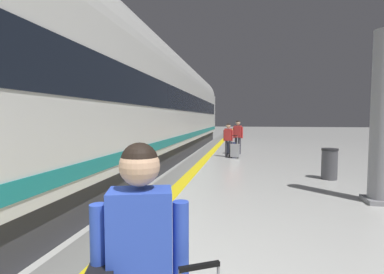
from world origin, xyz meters
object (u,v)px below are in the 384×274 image
high_speed_train (133,98)px  passenger_mid (228,138)px  platform_pillar (382,122)px  suitcase_mid (235,150)px  suitcase_near (231,148)px  traveller_foreground (138,272)px  waste_bin (329,164)px  passenger_near (238,135)px

high_speed_train → passenger_mid: size_ratio=19.66×
platform_pillar → suitcase_mid: bearing=117.3°
suitcase_near → traveller_foreground: bearing=-89.7°
high_speed_train → suitcase_mid: bearing=42.9°
platform_pillar → traveller_foreground: bearing=-123.5°
platform_pillar → high_speed_train: bearing=156.1°
high_speed_train → waste_bin: (6.37, -0.68, -2.04)m
high_speed_train → suitcase_near: size_ratio=30.77×
traveller_foreground → passenger_mid: 11.62m
waste_bin → platform_pillar: bearing=-81.3°
suitcase_near → platform_pillar: bearing=-65.4°
suitcase_near → passenger_near: bearing=27.3°
high_speed_train → traveller_foreground: 8.87m
suitcase_mid → traveller_foreground: bearing=-90.8°
traveller_foreground → platform_pillar: size_ratio=0.46×
traveller_foreground → passenger_near: passenger_near is taller
traveller_foreground → suitcase_near: size_ratio=1.68×
high_speed_train → platform_pillar: 7.39m
suitcase_mid → high_speed_train: bearing=-137.1°
high_speed_train → platform_pillar: size_ratio=8.48×
passenger_near → platform_pillar: 8.36m
high_speed_train → suitcase_mid: 5.24m
traveller_foreground → suitcase_near: (-0.07, 12.65, -0.63)m
waste_bin → passenger_mid: bearing=127.1°
passenger_mid → suitcase_mid: bearing=-42.1°
passenger_near → platform_pillar: bearing=-67.9°
suitcase_mid → waste_bin: bearing=-53.9°
suitcase_near → waste_bin: size_ratio=1.09×
high_speed_train → suitcase_near: high_speed_train is taller
high_speed_train → waste_bin: high_speed_train is taller
platform_pillar → passenger_near: bearing=112.1°
waste_bin → high_speed_train: bearing=173.9°
passenger_mid → suitcase_near: bearing=85.1°
high_speed_train → waste_bin: size_ratio=33.56×
passenger_near → passenger_mid: bearing=-108.7°
passenger_mid → platform_pillar: (3.54, -6.51, 0.82)m
passenger_near → suitcase_mid: size_ratio=1.63×
suitcase_near → passenger_mid: 1.19m
high_speed_train → traveller_foreground: high_speed_train is taller
passenger_mid → high_speed_train: bearing=-131.9°
high_speed_train → suitcase_mid: (3.50, 3.25, -2.15)m
suitcase_mid → suitcase_near: bearing=99.9°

